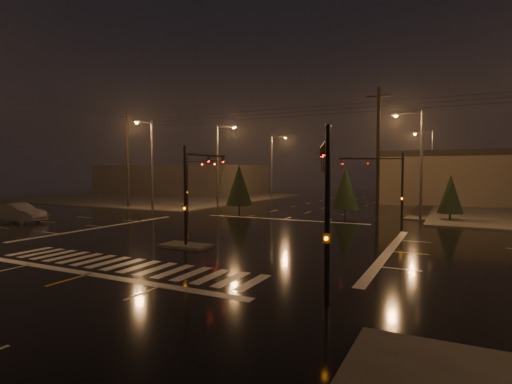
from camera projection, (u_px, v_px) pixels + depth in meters
ground at (221, 237)px, 27.26m from camera, size 140.00×140.00×0.00m
sidewalk_nw at (162, 197)px, 67.42m from camera, size 36.00×36.00×0.12m
median_island at (186, 246)px, 23.68m from camera, size 3.00×1.60×0.15m
crosswalk at (123, 264)px, 19.21m from camera, size 15.00×2.60×0.01m
stop_bar_near at (89, 274)px, 17.42m from camera, size 16.00×0.50×0.01m
stop_bar_far at (283, 219)px, 37.09m from camera, size 16.00×0.50×0.01m
commercial_block at (181, 180)px, 80.23m from camera, size 30.00×18.00×5.60m
signal_mast_median at (194, 183)px, 24.32m from camera, size 0.25×4.59×6.00m
signal_mast_ne at (389, 180)px, 31.90m from camera, size 4.84×1.86×6.00m
signal_mast_nw at (193, 178)px, 40.35m from camera, size 4.84×1.86×6.00m
signal_mast_se at (326, 194)px, 13.80m from camera, size 1.55×3.87×6.00m
streetlight_1 at (220, 160)px, 48.02m from camera, size 2.77×0.32×10.00m
streetlight_2 at (273, 163)px, 62.33m from camera, size 2.77×0.32×10.00m
streetlight_3 at (418, 157)px, 36.29m from camera, size 2.77×0.32×10.00m
streetlight_4 at (430, 161)px, 54.17m from camera, size 2.77×0.32×10.00m
streetlight_5 at (150, 159)px, 44.07m from camera, size 0.32×2.77×10.00m
utility_pole_0 at (128, 158)px, 49.24m from camera, size 2.20×0.32×12.00m
utility_pole_1 at (378, 153)px, 35.90m from camera, size 2.20×0.32×12.00m
conifer_0 at (450, 194)px, 35.91m from camera, size 2.21×2.21×4.15m
conifer_3 at (239, 185)px, 44.28m from camera, size 2.93×2.93×5.27m
conifer_4 at (345, 188)px, 40.32m from camera, size 2.68×2.68×4.89m
car_crossing at (18, 213)px, 35.11m from camera, size 5.23×2.30×1.67m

